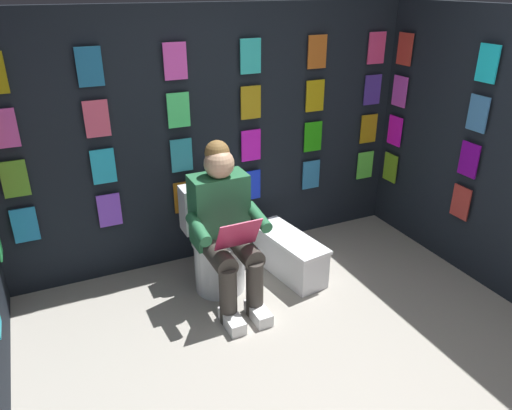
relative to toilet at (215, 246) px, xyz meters
The scene contains 5 objects.
display_wall_back 0.88m from the toilet, 111.16° to the right, with size 3.46×0.14×2.03m.
display_wall_left 2.13m from the toilet, 163.14° to the left, with size 0.14×2.09×2.03m.
toilet is the anchor object (origin of this frame).
person_reading 0.35m from the toilet, 90.58° to the left, with size 0.53×0.68×1.19m.
comic_longbox_near 0.61m from the toilet, 169.88° to the left, with size 0.38×0.76×0.33m.
Camera 1 is at (1.27, 1.44, 2.17)m, focal length 34.18 mm.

